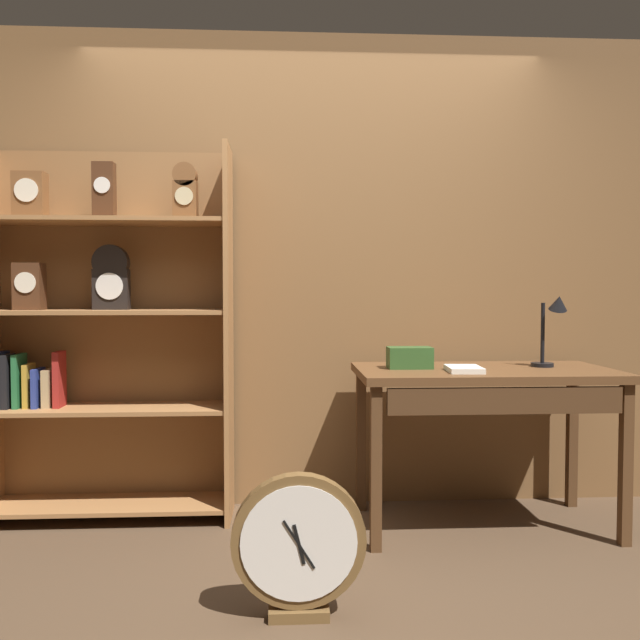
{
  "coord_description": "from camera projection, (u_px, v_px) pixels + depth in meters",
  "views": [
    {
      "loc": [
        -0.18,
        -2.45,
        1.19
      ],
      "look_at": [
        0.01,
        0.79,
        1.05
      ],
      "focal_mm": 37.54,
      "sensor_mm": 36.0,
      "label": 1
    }
  ],
  "objects": [
    {
      "name": "ground_plane",
      "position": [
        330.0,
        608.0,
        2.5
      ],
      "size": [
        10.0,
        10.0,
        0.0
      ],
      "primitive_type": "plane",
      "color": "#4C3826"
    },
    {
      "name": "back_wood_panel",
      "position": [
        313.0,
        271.0,
        3.72
      ],
      "size": [
        4.8,
        0.05,
        2.6
      ],
      "primitive_type": "cube",
      "color": "brown",
      "rests_on": "ground"
    },
    {
      "name": "bookshelf",
      "position": [
        103.0,
        331.0,
        3.48
      ],
      "size": [
        1.26,
        0.36,
        1.93
      ],
      "color": "#9E6B3D",
      "rests_on": "ground"
    },
    {
      "name": "workbench",
      "position": [
        486.0,
        388.0,
        3.32
      ],
      "size": [
        1.27,
        0.68,
        0.8
      ],
      "color": "brown",
      "rests_on": "ground"
    },
    {
      "name": "desk_lamp",
      "position": [
        552.0,
        323.0,
        3.39
      ],
      "size": [
        0.17,
        0.17,
        0.38
      ],
      "color": "black",
      "rests_on": "workbench"
    },
    {
      "name": "toolbox_small",
      "position": [
        410.0,
        358.0,
        3.35
      ],
      "size": [
        0.22,
        0.13,
        0.11
      ],
      "primitive_type": "cube",
      "color": "#2D5123",
      "rests_on": "workbench"
    },
    {
      "name": "open_repair_manual",
      "position": [
        464.0,
        369.0,
        3.21
      ],
      "size": [
        0.18,
        0.23,
        0.02
      ],
      "primitive_type": "cube",
      "rotation": [
        0.0,
        0.0,
        -0.07
      ],
      "color": "silver",
      "rests_on": "workbench"
    },
    {
      "name": "round_clock_large",
      "position": [
        299.0,
        545.0,
        2.42
      ],
      "size": [
        0.49,
        0.11,
        0.53
      ],
      "color": "brown",
      "rests_on": "ground"
    }
  ]
}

